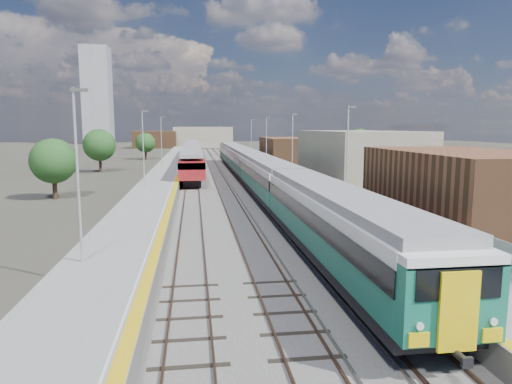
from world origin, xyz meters
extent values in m
plane|color=#47443A|center=(0.00, 50.00, 0.00)|extent=(320.00, 320.00, 0.00)
cube|color=#565451|center=(-2.25, 52.50, 0.03)|extent=(10.50, 155.00, 0.06)
cube|color=#4C3323|center=(0.78, 55.00, 0.11)|extent=(0.07, 160.00, 0.14)
cube|color=#4C3323|center=(2.22, 55.00, 0.11)|extent=(0.07, 160.00, 0.14)
cube|color=#4C3323|center=(-2.72, 55.00, 0.11)|extent=(0.07, 160.00, 0.14)
cube|color=#4C3323|center=(-1.28, 55.00, 0.11)|extent=(0.07, 160.00, 0.14)
cube|color=#4C3323|center=(-6.22, 55.00, 0.11)|extent=(0.07, 160.00, 0.14)
cube|color=#4C3323|center=(-4.78, 55.00, 0.11)|extent=(0.07, 160.00, 0.14)
cube|color=gray|center=(0.45, 55.00, 0.10)|extent=(0.08, 160.00, 0.10)
cube|color=gray|center=(-0.95, 55.00, 0.10)|extent=(0.08, 160.00, 0.10)
cube|color=slate|center=(5.25, 52.50, 0.50)|extent=(4.70, 155.00, 1.00)
cube|color=gray|center=(5.25, 52.50, 1.00)|extent=(4.70, 155.00, 0.03)
cube|color=gold|center=(3.15, 52.50, 1.02)|extent=(0.40, 155.00, 0.01)
cube|color=gray|center=(7.45, 52.50, 1.60)|extent=(0.06, 155.00, 1.20)
cylinder|color=#9EA0A3|center=(6.60, 22.00, 4.77)|extent=(0.12, 0.12, 7.50)
cube|color=#4C4C4F|center=(6.85, 22.00, 8.42)|extent=(0.70, 0.18, 0.14)
cylinder|color=#9EA0A3|center=(6.60, 42.00, 4.77)|extent=(0.12, 0.12, 7.50)
cube|color=#4C4C4F|center=(6.85, 42.00, 8.42)|extent=(0.70, 0.18, 0.14)
cylinder|color=#9EA0A3|center=(6.60, 62.00, 4.77)|extent=(0.12, 0.12, 7.50)
cube|color=#4C4C4F|center=(6.85, 62.00, 8.42)|extent=(0.70, 0.18, 0.14)
cylinder|color=#9EA0A3|center=(6.60, 82.00, 4.77)|extent=(0.12, 0.12, 7.50)
cube|color=#4C4C4F|center=(6.85, 82.00, 8.42)|extent=(0.70, 0.18, 0.14)
cube|color=slate|center=(-9.05, 52.50, 0.50)|extent=(4.30, 155.00, 1.00)
cube|color=gray|center=(-9.05, 52.50, 1.00)|extent=(4.30, 155.00, 0.03)
cube|color=gold|center=(-7.15, 52.50, 1.02)|extent=(0.45, 155.00, 0.01)
cube|color=silver|center=(-7.50, 52.50, 1.03)|extent=(0.08, 155.00, 0.01)
cylinder|color=#9EA0A3|center=(-10.20, 8.00, 4.77)|extent=(0.12, 0.12, 7.50)
cube|color=#4C4C4F|center=(-9.95, 8.00, 8.42)|extent=(0.70, 0.18, 0.14)
cylinder|color=#9EA0A3|center=(-10.20, 34.00, 4.77)|extent=(0.12, 0.12, 7.50)
cube|color=#4C4C4F|center=(-9.95, 34.00, 8.42)|extent=(0.70, 0.18, 0.14)
cylinder|color=#9EA0A3|center=(-10.20, 60.00, 4.77)|extent=(0.12, 0.12, 7.50)
cube|color=#4C4C4F|center=(-9.95, 60.00, 8.42)|extent=(0.70, 0.18, 0.14)
cube|color=brown|center=(14.00, 18.00, 2.60)|extent=(9.00, 16.00, 5.20)
cube|color=gray|center=(16.00, 45.00, 3.20)|extent=(11.00, 22.00, 6.40)
cube|color=brown|center=(13.00, 78.00, 2.40)|extent=(8.00, 18.00, 4.80)
cube|color=gray|center=(-2.00, 150.00, 3.50)|extent=(20.00, 14.00, 7.00)
cube|color=brown|center=(-18.00, 145.00, 2.80)|extent=(14.00, 12.00, 5.60)
cube|color=gray|center=(-45.00, 190.00, 20.00)|extent=(11.00, 11.00, 40.00)
cube|color=black|center=(1.50, 8.94, 0.91)|extent=(2.82, 20.21, 0.48)
cube|color=#125F53|center=(1.50, 8.94, 1.74)|extent=(2.92, 20.21, 1.18)
cube|color=black|center=(1.50, 8.94, 2.67)|extent=(2.99, 20.21, 0.81)
cube|color=white|center=(1.50, 8.94, 3.32)|extent=(2.92, 20.21, 0.50)
cube|color=gray|center=(1.50, 8.94, 3.75)|extent=(2.59, 20.21, 0.41)
cube|color=black|center=(1.50, 29.65, 0.91)|extent=(2.82, 20.21, 0.48)
cube|color=#125F53|center=(1.50, 29.65, 1.74)|extent=(2.92, 20.21, 1.18)
cube|color=black|center=(1.50, 29.65, 2.67)|extent=(2.99, 20.21, 0.81)
cube|color=white|center=(1.50, 29.65, 3.32)|extent=(2.92, 20.21, 0.50)
cube|color=gray|center=(1.50, 29.65, 3.75)|extent=(2.59, 20.21, 0.41)
cube|color=black|center=(1.50, 50.36, 0.91)|extent=(2.82, 20.21, 0.48)
cube|color=#125F53|center=(1.50, 50.36, 1.74)|extent=(2.92, 20.21, 1.18)
cube|color=black|center=(1.50, 50.36, 2.67)|extent=(2.99, 20.21, 0.81)
cube|color=white|center=(1.50, 50.36, 3.32)|extent=(2.92, 20.21, 0.50)
cube|color=gray|center=(1.50, 50.36, 3.75)|extent=(2.59, 20.21, 0.41)
cube|color=black|center=(1.50, 71.08, 0.91)|extent=(2.82, 20.21, 0.48)
cube|color=#125F53|center=(1.50, 71.08, 1.74)|extent=(2.92, 20.21, 1.18)
cube|color=black|center=(1.50, 71.08, 2.67)|extent=(2.99, 20.21, 0.81)
cube|color=white|center=(1.50, 71.08, 3.32)|extent=(2.92, 20.21, 0.50)
cube|color=gray|center=(1.50, 71.08, 3.75)|extent=(2.59, 20.21, 0.41)
cube|color=#125F53|center=(1.50, -1.42, 2.23)|extent=(2.90, 0.62, 2.18)
cube|color=black|center=(1.50, -1.75, 2.85)|extent=(2.38, 0.06, 0.83)
cube|color=yellow|center=(1.50, -1.81, 2.12)|extent=(1.09, 0.10, 2.18)
cube|color=black|center=(-5.50, 47.25, 0.50)|extent=(2.01, 17.05, 0.70)
cube|color=maroon|center=(-5.50, 47.25, 2.16)|extent=(2.96, 20.06, 2.11)
cube|color=black|center=(-5.50, 47.25, 2.69)|extent=(3.02, 20.06, 0.74)
cube|color=gray|center=(-5.50, 47.25, 3.75)|extent=(2.64, 20.06, 0.42)
cube|color=black|center=(-5.50, 67.81, 0.50)|extent=(2.01, 17.05, 0.70)
cube|color=maroon|center=(-5.50, 67.81, 2.16)|extent=(2.96, 20.06, 2.11)
cube|color=black|center=(-5.50, 67.81, 2.69)|extent=(3.02, 20.06, 0.74)
cube|color=gray|center=(-5.50, 67.81, 3.75)|extent=(2.64, 20.06, 0.42)
cube|color=black|center=(-5.50, 88.37, 0.50)|extent=(2.01, 17.05, 0.70)
cube|color=maroon|center=(-5.50, 88.37, 2.16)|extent=(2.96, 20.06, 2.11)
cube|color=black|center=(-5.50, 88.37, 2.69)|extent=(3.02, 20.06, 0.74)
cube|color=gray|center=(-5.50, 88.37, 3.75)|extent=(2.64, 20.06, 0.42)
cylinder|color=#382619|center=(-18.58, 33.42, 1.02)|extent=(0.44, 0.44, 2.04)
sphere|color=#1D4319|center=(-18.58, 33.42, 3.69)|extent=(4.31, 4.31, 4.31)
cylinder|color=#382619|center=(-19.54, 60.29, 1.16)|extent=(0.44, 0.44, 2.31)
sphere|color=#1D4319|center=(-19.54, 60.29, 4.18)|extent=(4.89, 4.89, 4.89)
cylinder|color=#382619|center=(-15.49, 87.94, 0.99)|extent=(0.44, 0.44, 1.99)
sphere|color=#1D4319|center=(-15.49, 87.94, 3.59)|extent=(4.19, 4.19, 4.19)
cylinder|color=#382619|center=(21.28, 58.64, 1.16)|extent=(0.44, 0.44, 2.33)
sphere|color=#1D4319|center=(21.28, 58.64, 4.20)|extent=(4.92, 4.92, 4.92)
camera|label=1|loc=(-5.24, -12.27, 6.88)|focal=32.00mm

